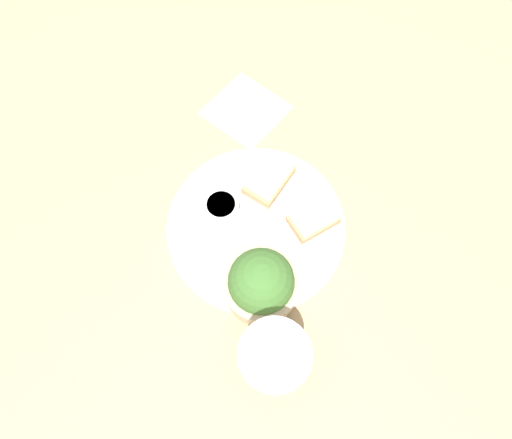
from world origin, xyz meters
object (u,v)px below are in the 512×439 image
Objects in this scene: cheese_toast_far at (314,219)px; napkin at (246,110)px; salad_bowl at (261,283)px; sauce_ramekin at (222,208)px; cheese_toast_near at (269,179)px; wine_glass at (273,357)px.

cheese_toast_far reaches higher than napkin.
salad_bowl is at bearing 3.37° from cheese_toast_far.
cheese_toast_near is at bearing 166.58° from sauce_ramekin.
cheese_toast_far is at bearing 85.30° from cheese_toast_near.
cheese_toast_far is at bearing -176.63° from salad_bowl.
sauce_ramekin is at bearing -112.81° from salad_bowl.
salad_bowl reaches higher than napkin.
cheese_toast_near is at bearing 55.22° from napkin.
salad_bowl is 0.14m from cheese_toast_far.
sauce_ramekin reaches higher than cheese_toast_near.
napkin is (-0.18, -0.11, -0.03)m from sauce_ramekin.
sauce_ramekin is (-0.05, -0.13, -0.02)m from salad_bowl.
cheese_toast_near is at bearing -143.49° from salad_bowl.
napkin is (-0.09, -0.13, -0.02)m from cheese_toast_near.
wine_glass reaches higher than salad_bowl.
cheese_toast_far is (-0.08, 0.12, -0.01)m from sauce_ramekin.
cheese_toast_near reaches higher than napkin.
salad_bowl is 2.03× the size of sauce_ramekin.
sauce_ramekin reaches higher than cheese_toast_far.
napkin is (-0.10, -0.23, -0.02)m from cheese_toast_far.
wine_glass reaches higher than cheese_toast_near.
salad_bowl is 0.14m from sauce_ramekin.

